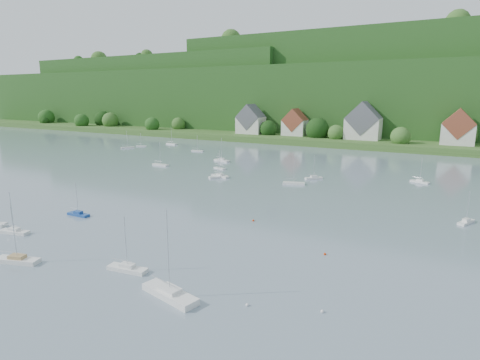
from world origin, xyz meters
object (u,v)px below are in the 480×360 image
object	(u,v)px
near_sailboat_0	(14,231)
near_sailboat_1	(78,214)
near_sailboat_3	(127,268)
near_sailboat_4	(170,293)
near_sailboat_2	(17,260)

from	to	relation	value
near_sailboat_0	near_sailboat_1	size ratio (longest dim) A/B	1.11
near_sailboat_3	near_sailboat_1	bearing A→B (deg)	145.24
near_sailboat_4	near_sailboat_1	bearing A→B (deg)	168.18
near_sailboat_1	near_sailboat_0	bearing A→B (deg)	-97.57
near_sailboat_3	near_sailboat_4	distance (m)	10.21
near_sailboat_2	near_sailboat_3	size ratio (longest dim) A/B	1.12
near_sailboat_0	near_sailboat_3	size ratio (longest dim) A/B	0.95
near_sailboat_0	near_sailboat_2	distance (m)	14.36
near_sailboat_2	near_sailboat_4	world-z (taller)	near_sailboat_4
near_sailboat_2	near_sailboat_4	size ratio (longest dim) A/B	0.80
near_sailboat_1	near_sailboat_4	xyz separation A→B (m)	(37.13, -16.97, 0.13)
near_sailboat_1	near_sailboat_2	distance (m)	22.70
near_sailboat_0	near_sailboat_2	world-z (taller)	near_sailboat_2
near_sailboat_0	near_sailboat_1	distance (m)	12.63
near_sailboat_2	near_sailboat_1	bearing A→B (deg)	101.70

